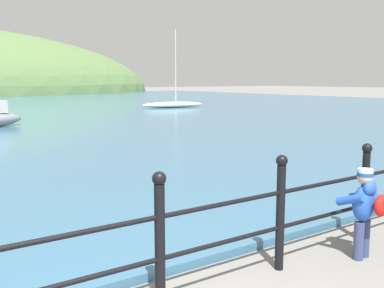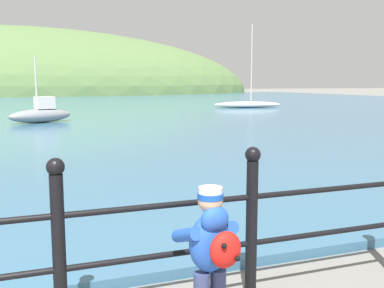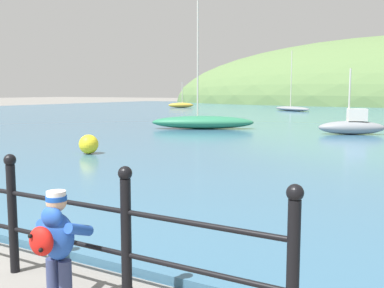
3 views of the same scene
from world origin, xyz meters
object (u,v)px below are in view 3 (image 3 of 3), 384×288
child_in_coat (56,239)px  boat_green_fishing (181,105)px  boat_far_right (203,122)px  boat_far_left (352,126)px  mooring_buoy (89,144)px  boat_white_sailboat (292,108)px

child_in_coat → boat_green_fishing: 43.24m
boat_green_fishing → boat_far_right: bearing=-56.4°
boat_far_left → boat_far_right: boat_far_right is taller
mooring_buoy → boat_far_left: bearing=61.1°
boat_white_sailboat → child_in_coat: bearing=-75.5°
child_in_coat → boat_far_left: 16.08m
boat_far_right → child_in_coat: bearing=-65.5°
boat_white_sailboat → mooring_buoy: size_ratio=9.73×
boat_far_left → boat_white_sailboat: bearing=113.8°
child_in_coat → boat_green_fishing: boat_green_fishing is taller
boat_green_fishing → boat_far_left: bearing=-45.5°
boat_green_fishing → boat_white_sailboat: boat_white_sailboat is taller
boat_green_fishing → boat_far_right: size_ratio=0.46×
boat_far_right → boat_far_left: bearing=5.5°
child_in_coat → mooring_buoy: size_ratio=1.88×
child_in_coat → mooring_buoy: 8.82m
boat_white_sailboat → mooring_buoy: boat_white_sailboat is taller
boat_green_fishing → boat_far_right: (14.58, -21.98, 0.05)m
child_in_coat → boat_green_fishing: size_ratio=0.38×
boat_far_left → mooring_buoy: boat_far_left is taller
boat_far_left → mooring_buoy: bearing=-118.9°
boat_far_left → mooring_buoy: (-5.21, -9.43, -0.08)m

